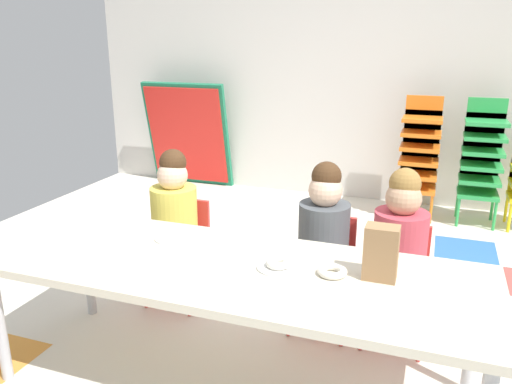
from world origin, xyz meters
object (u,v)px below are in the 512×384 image
object	(u,v)px
seated_child_middle_seat	(324,232)
seated_child_near_camera	(175,213)
kid_chair_orange_stack	(420,151)
donut_powdered_on_plate	(278,263)
paper_plate_center_table	(174,238)
paper_bag_brown	(381,253)
paper_plate_near_edge	(278,267)
seated_child_far_right	(400,242)
donut_powdered_loose	(332,271)
craft_table	(231,274)
folded_activity_table	(188,135)
kid_chair_green_stack	(482,156)

from	to	relation	value
seated_child_middle_seat	seated_child_near_camera	bearing A→B (deg)	180.00
seated_child_middle_seat	kid_chair_orange_stack	size ratio (longest dim) A/B	0.88
donut_powdered_on_plate	paper_plate_center_table	bearing A→B (deg)	166.19
paper_bag_brown	paper_plate_near_edge	distance (m)	0.42
seated_child_far_right	donut_powdered_loose	size ratio (longest dim) A/B	7.62
kid_chair_orange_stack	paper_plate_center_table	world-z (taller)	kid_chair_orange_stack
seated_child_far_right	donut_powdered_on_plate	xyz separation A→B (m)	(-0.45, -0.56, 0.06)
seated_child_near_camera	paper_plate_near_edge	size ratio (longest dim) A/B	5.10
paper_bag_brown	donut_powdered_on_plate	xyz separation A→B (m)	(-0.40, -0.05, -0.09)
craft_table	seated_child_far_right	xyz separation A→B (m)	(0.64, 0.60, 0.00)
kid_chair_orange_stack	donut_powdered_loose	size ratio (longest dim) A/B	8.63
folded_activity_table	donut_powdered_loose	distance (m)	3.53
craft_table	donut_powdered_loose	bearing A→B (deg)	6.68
paper_bag_brown	craft_table	bearing A→B (deg)	-172.23
kid_chair_orange_stack	paper_plate_near_edge	world-z (taller)	kid_chair_orange_stack
seated_child_near_camera	donut_powdered_loose	size ratio (longest dim) A/B	7.62
craft_table	paper_bag_brown	size ratio (longest dim) A/B	9.77
craft_table	donut_powdered_on_plate	world-z (taller)	donut_powdered_on_plate
seated_child_near_camera	paper_plate_center_table	distance (m)	0.49
paper_bag_brown	paper_plate_near_edge	xyz separation A→B (m)	(-0.40, -0.05, -0.11)
paper_bag_brown	donut_powdered_on_plate	world-z (taller)	paper_bag_brown
kid_chair_orange_stack	donut_powdered_loose	bearing A→B (deg)	-94.73
kid_chair_green_stack	paper_plate_center_table	distance (m)	2.91
paper_plate_near_edge	donut_powdered_loose	size ratio (longest dim) A/B	1.49
donut_powdered_loose	seated_child_far_right	bearing A→B (deg)	67.96
seated_child_near_camera	kid_chair_orange_stack	bearing A→B (deg)	59.37
kid_chair_green_stack	paper_plate_center_table	xyz separation A→B (m)	(-1.49, -2.50, 0.02)
seated_child_middle_seat	kid_chair_green_stack	bearing A→B (deg)	67.48
paper_bag_brown	seated_child_middle_seat	bearing A→B (deg)	122.92
seated_child_near_camera	seated_child_middle_seat	distance (m)	0.86
kid_chair_orange_stack	donut_powdered_on_plate	bearing A→B (deg)	-99.45
kid_chair_orange_stack	kid_chair_green_stack	xyz separation A→B (m)	(0.49, 0.00, 0.00)
kid_chair_orange_stack	seated_child_middle_seat	bearing A→B (deg)	-100.11
kid_chair_orange_stack	seated_child_far_right	bearing A→B (deg)	-89.85
paper_bag_brown	paper_plate_near_edge	bearing A→B (deg)	-173.31
donut_powdered_on_plate	donut_powdered_loose	xyz separation A→B (m)	(0.22, 0.01, -0.01)
seated_child_near_camera	paper_plate_center_table	world-z (taller)	seated_child_near_camera
craft_table	donut_powdered_loose	size ratio (longest dim) A/B	17.84
craft_table	donut_powdered_on_plate	bearing A→B (deg)	9.95
paper_plate_near_edge	donut_powdered_loose	xyz separation A→B (m)	(0.22, 0.01, 0.01)
kid_chair_green_stack	folded_activity_table	bearing A→B (deg)	175.87
kid_chair_orange_stack	donut_powdered_loose	world-z (taller)	kid_chair_orange_stack
seated_child_far_right	kid_chair_green_stack	size ratio (longest dim) A/B	0.88
kid_chair_green_stack	paper_bag_brown	size ratio (longest dim) A/B	4.73
seated_child_near_camera	paper_plate_near_edge	bearing A→B (deg)	-35.53
seated_child_far_right	seated_child_near_camera	bearing A→B (deg)	180.00
kid_chair_orange_stack	paper_plate_center_table	xyz separation A→B (m)	(-1.00, -2.50, 0.02)
craft_table	folded_activity_table	size ratio (longest dim) A/B	1.98
craft_table	kid_chair_orange_stack	xyz separation A→B (m)	(0.64, 2.68, 0.03)
kid_chair_green_stack	folded_activity_table	world-z (taller)	folded_activity_table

